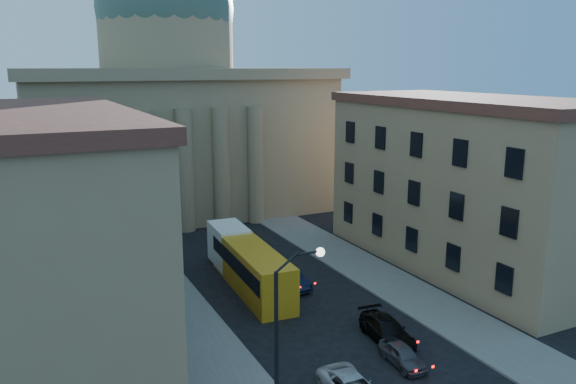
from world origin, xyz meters
TOP-DOWN VIEW (x-y plane):
  - sidewalk_left at (-8.50, 18.00)m, footprint 5.00×60.00m
  - sidewalk_right at (8.50, 18.00)m, footprint 5.00×60.00m
  - church at (0.00, 55.47)m, footprint 68.02×28.76m
  - building_left at (-17.00, 22.00)m, footprint 11.60×26.60m
  - building_right at (17.00, 22.00)m, footprint 11.60×26.60m
  - street_lamp at (-6.97, 8.00)m, footprint 2.62×0.44m
  - car_right_mid at (2.53, 12.97)m, footprint 2.54×5.17m
  - car_right_far at (1.61, 10.12)m, footprint 1.64×3.65m
  - car_right_distant at (0.80, 23.72)m, footprint 2.13×4.73m
  - city_bus at (-1.95, 24.76)m, footprint 3.50×12.50m
  - box_truck at (-1.79, 29.47)m, footprint 2.99×6.84m

SIDE VIEW (x-z plane):
  - sidewalk_left at x=-8.50m, z-range 0.00..0.15m
  - sidewalk_right at x=8.50m, z-range 0.00..0.15m
  - car_right_far at x=1.61m, z-range 0.00..1.22m
  - car_right_mid at x=2.53m, z-range 0.00..1.45m
  - car_right_distant at x=0.80m, z-range 0.00..1.51m
  - box_truck at x=-1.79m, z-range -0.10..3.59m
  - city_bus at x=-1.95m, z-range 0.13..3.62m
  - street_lamp at x=-6.97m, z-range 0.87..9.70m
  - building_left at x=-17.00m, z-range 0.07..14.77m
  - building_right at x=17.00m, z-range 0.07..14.77m
  - church at x=0.00m, z-range -6.42..30.18m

